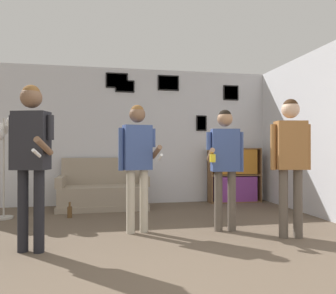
{
  "coord_description": "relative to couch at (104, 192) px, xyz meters",
  "views": [
    {
      "loc": [
        -0.66,
        -2.47,
        1.09
      ],
      "look_at": [
        0.2,
        2.04,
        1.12
      ],
      "focal_mm": 35.0,
      "sensor_mm": 36.0,
      "label": 1
    }
  ],
  "objects": [
    {
      "name": "person_player_foreground_left",
      "position": [
        -0.74,
        -2.49,
        0.8
      ],
      "size": [
        0.48,
        0.56,
        1.78
      ],
      "color": "black",
      "rests_on": "ground_plane"
    },
    {
      "name": "bottle_on_floor",
      "position": [
        -0.53,
        -0.76,
        -0.2
      ],
      "size": [
        0.07,
        0.07,
        0.25
      ],
      "color": "brown",
      "rests_on": "ground_plane"
    },
    {
      "name": "couch",
      "position": [
        0.0,
        0.0,
        0.0
      ],
      "size": [
        1.61,
        0.8,
        0.92
      ],
      "color": "gray",
      "rests_on": "ground_plane"
    },
    {
      "name": "person_spectator_near_bookshelf",
      "position": [
        2.28,
        -2.48,
        0.75
      ],
      "size": [
        0.49,
        0.26,
        1.71
      ],
      "color": "brown",
      "rests_on": "ground_plane"
    },
    {
      "name": "person_watcher_holding_cup",
      "position": [
        1.61,
        -2.02,
        0.69
      ],
      "size": [
        0.54,
        0.39,
        1.62
      ],
      "color": "brown",
      "rests_on": "ground_plane"
    },
    {
      "name": "ground_plane",
      "position": [
        0.7,
        -3.69,
        -0.3
      ],
      "size": [
        20.0,
        20.0,
        0.0
      ],
      "primitive_type": "plane",
      "color": "brown"
    },
    {
      "name": "floor_lamp",
      "position": [
        -1.53,
        -0.65,
        0.99
      ],
      "size": [
        0.42,
        0.46,
        1.62
      ],
      "color": "#ADA89E",
      "rests_on": "ground_plane"
    },
    {
      "name": "wall_right",
      "position": [
        3.39,
        -1.65,
        1.05
      ],
      "size": [
        0.06,
        6.48,
        2.7
      ],
      "color": "silver",
      "rests_on": "ground_plane"
    },
    {
      "name": "drinking_cup",
      "position": [
        2.72,
        0.19,
        0.86
      ],
      "size": [
        0.08,
        0.08,
        0.09
      ],
      "color": "white",
      "rests_on": "bookshelf"
    },
    {
      "name": "wall_back",
      "position": [
        0.71,
        0.41,
        1.06
      ],
      "size": [
        7.73,
        0.08,
        2.7
      ],
      "color": "silver",
      "rests_on": "ground_plane"
    },
    {
      "name": "person_player_foreground_center",
      "position": [
        0.45,
        -1.89,
        0.73
      ],
      "size": [
        0.54,
        0.43,
        1.67
      ],
      "color": "#B7AD99",
      "rests_on": "ground_plane"
    },
    {
      "name": "bookshelf",
      "position": [
        2.64,
        0.19,
        0.25
      ],
      "size": [
        1.07,
        0.3,
        1.11
      ],
      "color": "brown",
      "rests_on": "ground_plane"
    }
  ]
}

